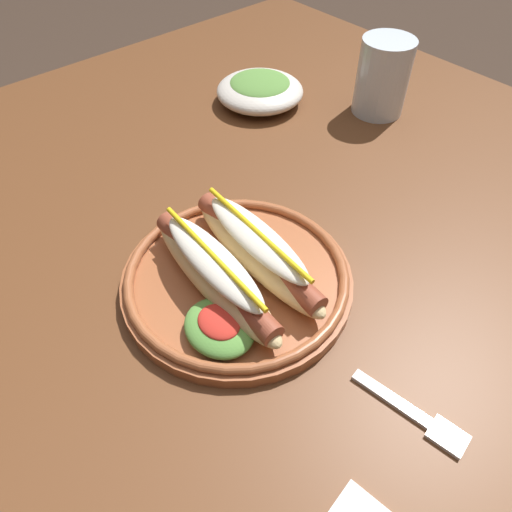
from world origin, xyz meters
name	(u,v)px	position (x,y,z in m)	size (l,w,h in m)	color
ground_plane	(321,453)	(0.00, 0.00, 0.00)	(8.00, 8.00, 0.00)	#3D2D23
dining_table	(366,280)	(0.00, 0.00, 0.66)	(1.46, 1.03, 0.74)	brown
hot_dog_plate	(236,273)	(-0.06, -0.19, 0.77)	(0.27, 0.27, 0.08)	#9E5633
fork	(417,416)	(0.18, -0.16, 0.74)	(0.12, 0.04, 0.00)	silver
water_cup	(383,77)	(-0.21, 0.25, 0.80)	(0.09, 0.09, 0.13)	silver
side_bowl	(260,90)	(-0.37, 0.12, 0.76)	(0.15, 0.15, 0.05)	silver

